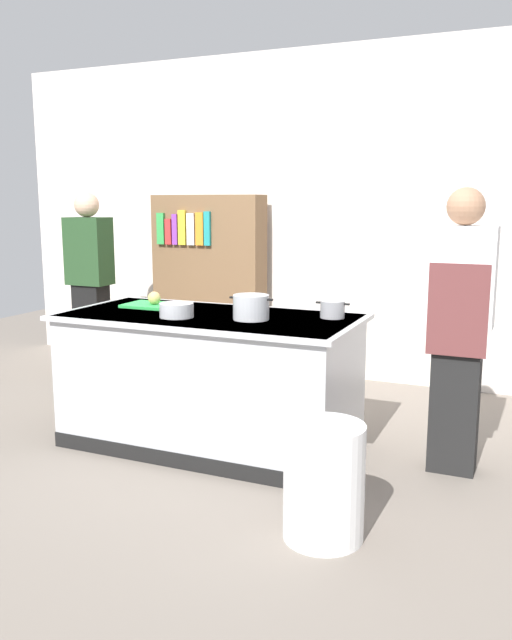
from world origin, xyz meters
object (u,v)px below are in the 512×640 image
Objects in this scene: bookshelf at (209,284)px; sauce_pan at (332,309)px; onion at (154,298)px; mixing_bowl at (177,310)px; stock_pot at (251,307)px; trash_bin at (324,482)px; person_guest at (90,283)px; person_chef at (459,325)px.

sauce_pan is at bearing -42.49° from bookshelf.
onion is 0.45m from mixing_bowl.
stock_pot is at bearing -55.48° from bookshelf.
trash_bin is 3.46m from person_guest.
person_chef reaches higher than mixing_bowl.
onion is at bearing -75.24° from bookshelf.
person_chef is at bearing -32.30° from bookshelf.
bookshelf is (-1.27, 1.84, -0.12)m from stock_pot.
sauce_pan is 0.13× the size of person_chef.
onion is at bearing 168.25° from stock_pot.
onion is at bearing 104.39° from person_chef.
person_guest is at bearing -134.58° from bookshelf.
onion is 1.51m from person_guest.
bookshelf is at bearing 69.79° from person_chef.
person_chef is 1.00× the size of person_guest.
person_guest reaches higher than sauce_pan.
trash_bin is at bearing 168.86° from person_chef.
person_chef is (1.72, 0.37, -0.03)m from mixing_bowl.
onion is 0.41× the size of mixing_bowl.
stock_pot is at bearing 66.03° from person_guest.
bookshelf reaches higher than onion.
sauce_pan is at bearing 105.61° from trash_bin.
stock_pot is 1.32× the size of sauce_pan.
onion reaches higher than mixing_bowl.
person_guest is (-1.58, 1.16, -0.03)m from mixing_bowl.
sauce_pan is 0.38× the size of trash_bin.
mixing_bowl is at bearing 114.25° from person_chef.
person_chef is (0.48, 1.11, 0.62)m from trash_bin.
sauce_pan is 2.34m from bookshelf.
sauce_pan is 2.63m from person_guest.
stock_pot is at bearing 13.56° from mixing_bowl.
onion is 0.41× the size of sauce_pan.
person_chef is 3.39m from person_guest.
onion is at bearing 147.31° from trash_bin.
person_guest is (-1.23, 0.87, -0.05)m from onion.
onion is 0.85m from stock_pot.
person_chef is (0.79, -0.01, -0.04)m from sauce_pan.
sauce_pan is (0.46, 0.26, -0.02)m from stock_pot.
mixing_bowl is (-0.48, -0.11, -0.03)m from stock_pot.
mixing_bowl is 0.13× the size of bookshelf.
person_guest is 1.13m from bookshelf.
person_guest is at bearing 88.68° from person_chef.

